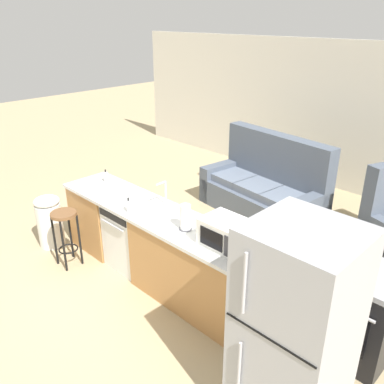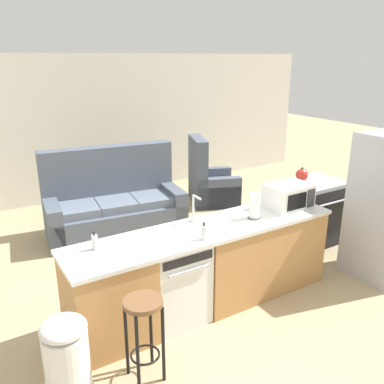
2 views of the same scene
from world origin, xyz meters
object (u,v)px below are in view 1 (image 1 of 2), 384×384
object	(u,v)px
dishwasher	(134,235)
couch	(266,190)
paper_towel_roll	(185,218)
trash_bin	(49,220)
refrigerator	(294,335)
kettle	(351,248)
stove_range	(353,309)
dish_soap_bottle	(106,177)
microwave	(227,234)
bar_stool	(65,227)
soap_bottle	(129,206)

from	to	relation	value
dishwasher	couch	xyz separation A→B (m)	(0.31, 2.42, -0.03)
paper_towel_roll	trash_bin	bearing A→B (deg)	-167.62
dishwasher	refrigerator	size ratio (longest dim) A/B	0.48
kettle	trash_bin	distance (m)	3.88
stove_range	dish_soap_bottle	world-z (taller)	dish_soap_bottle
microwave	couch	xyz separation A→B (m)	(-1.20, 2.42, -0.65)
stove_range	kettle	distance (m)	0.57
paper_towel_roll	kettle	distance (m)	1.63
bar_stool	trash_bin	bearing A→B (deg)	172.65
refrigerator	soap_bottle	world-z (taller)	refrigerator
dishwasher	bar_stool	world-z (taller)	dishwasher
soap_bottle	kettle	xyz separation A→B (m)	(2.21, 0.89, 0.01)
microwave	dish_soap_bottle	world-z (taller)	microwave
stove_range	dishwasher	bearing A→B (deg)	-168.09
dishwasher	trash_bin	xyz separation A→B (m)	(-1.21, -0.52, -0.04)
paper_towel_roll	soap_bottle	xyz separation A→B (m)	(-0.75, -0.16, -0.07)
dish_soap_bottle	kettle	world-z (taller)	kettle
dishwasher	soap_bottle	world-z (taller)	soap_bottle
refrigerator	trash_bin	distance (m)	3.84
paper_towel_roll	trash_bin	size ratio (longest dim) A/B	0.38
dishwasher	paper_towel_roll	size ratio (longest dim) A/B	2.98
trash_bin	stove_range	bearing A→B (deg)	15.73
dish_soap_bottle	microwave	bearing A→B (deg)	-3.34
dish_soap_bottle	trash_bin	size ratio (longest dim) A/B	0.24
stove_range	trash_bin	bearing A→B (deg)	-164.27
microwave	bar_stool	world-z (taller)	microwave
kettle	dish_soap_bottle	bearing A→B (deg)	-170.12
stove_range	trash_bin	world-z (taller)	stove_range
bar_stool	couch	bearing A→B (deg)	73.23
bar_stool	couch	world-z (taller)	couch
dishwasher	dish_soap_bottle	bearing A→B (deg)	169.91
dishwasher	kettle	distance (m)	2.59
dishwasher	soap_bottle	size ratio (longest dim) A/B	4.77
stove_range	kettle	size ratio (longest dim) A/B	4.39
dish_soap_bottle	kettle	xyz separation A→B (m)	(3.16, 0.55, 0.01)
microwave	bar_stool	size ratio (longest dim) A/B	0.68
stove_range	soap_bottle	bearing A→B (deg)	-162.33
soap_bottle	bar_stool	bearing A→B (deg)	-154.55
microwave	trash_bin	bearing A→B (deg)	-169.09
dish_soap_bottle	couch	world-z (taller)	couch
trash_bin	couch	world-z (taller)	couch
soap_bottle	refrigerator	bearing A→B (deg)	-8.14
paper_towel_roll	trash_bin	distance (m)	2.33
microwave	kettle	size ratio (longest dim) A/B	2.44
paper_towel_roll	kettle	xyz separation A→B (m)	(1.46, 0.72, -0.05)
dish_soap_bottle	couch	distance (m)	2.57
paper_towel_roll	soap_bottle	bearing A→B (deg)	-167.71
stove_range	soap_bottle	xyz separation A→B (m)	(-2.38, -0.76, 0.52)
refrigerator	dish_soap_bottle	size ratio (longest dim) A/B	9.85
dishwasher	bar_stool	size ratio (longest dim) A/B	1.14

